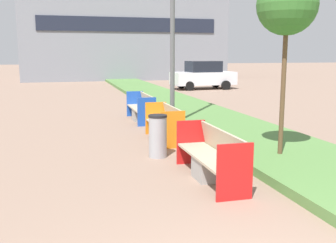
% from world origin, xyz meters
% --- Properties ---
extents(planter_grass_strip, '(2.80, 120.00, 0.18)m').
position_xyz_m(planter_grass_strip, '(3.20, 12.00, 0.09)').
color(planter_grass_strip, '#568442').
rests_on(planter_grass_strip, ground).
extents(building_backdrop, '(18.21, 8.51, 8.72)m').
position_xyz_m(building_backdrop, '(4.00, 35.77, 4.36)').
color(building_backdrop, gray).
rests_on(building_backdrop, ground).
extents(bench_red_frame, '(0.65, 2.29, 0.94)m').
position_xyz_m(bench_red_frame, '(0.94, 4.15, 0.37)').
color(bench_red_frame, '#9E9B96').
rests_on(bench_red_frame, ground).
extents(bench_orange_frame, '(0.65, 1.92, 0.94)m').
position_xyz_m(bench_orange_frame, '(0.94, 7.62, 0.36)').
color(bench_orange_frame, '#9E9B96').
rests_on(bench_orange_frame, ground).
extents(bench_blue_frame, '(0.65, 2.24, 0.94)m').
position_xyz_m(bench_blue_frame, '(0.94, 10.94, 0.37)').
color(bench_blue_frame, '#9E9B96').
rests_on(bench_blue_frame, ground).
extents(litter_bin, '(0.42, 0.42, 0.97)m').
position_xyz_m(litter_bin, '(0.34, 5.97, 0.49)').
color(litter_bin, '#9EA0A5').
rests_on(litter_bin, ground).
extents(sapling_tree_near, '(1.26, 1.26, 3.96)m').
position_xyz_m(sapling_tree_near, '(2.83, 4.91, 3.30)').
color(sapling_tree_near, brown).
rests_on(sapling_tree_near, ground).
extents(parked_car_distant, '(4.32, 2.08, 1.86)m').
position_xyz_m(parked_car_distant, '(7.36, 22.30, 0.91)').
color(parked_car_distant, silver).
rests_on(parked_car_distant, ground).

